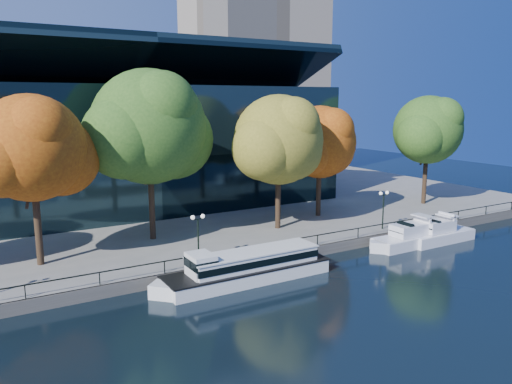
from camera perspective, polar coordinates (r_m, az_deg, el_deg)
ground at (r=42.22m, az=4.26°, el=-9.44°), size 160.00×160.00×0.00m
promenade at (r=73.87m, az=-12.04°, el=-0.55°), size 90.00×67.08×1.00m
railing at (r=44.19m, az=1.88°, el=-5.85°), size 88.20×0.08×0.99m
convention_building at (r=67.23m, az=-14.28°, el=5.18°), size 50.00×24.57×21.43m
office_tower at (r=102.87m, az=-0.46°, el=20.96°), size 22.50×22.50×65.90m
tour_boat at (r=40.31m, az=-1.33°, el=-8.53°), size 15.30×3.41×2.90m
cruiser_near at (r=52.12m, az=17.28°, el=-4.94°), size 10.27×2.65×2.98m
cruiser_far at (r=54.23m, az=19.97°, el=-4.49°), size 9.05×2.51×2.96m
tree_1 at (r=43.35m, az=-24.03°, el=4.38°), size 10.67×8.75×13.89m
tree_2 at (r=48.23m, az=-11.86°, el=7.03°), size 13.52×11.08×16.27m
tree_3 at (r=51.54m, az=2.81°, el=5.76°), size 11.54×9.46×13.94m
tree_4 at (r=57.80m, az=7.46°, el=5.50°), size 10.35×8.49×12.74m
tree_5 at (r=67.83m, az=19.17°, el=6.57°), size 10.85×8.90×13.93m
lamp_1 at (r=41.73m, az=-6.64°, el=-4.00°), size 1.26×0.36×4.03m
lamp_2 at (r=53.56m, az=14.38°, el=-1.02°), size 1.26×0.36×4.03m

